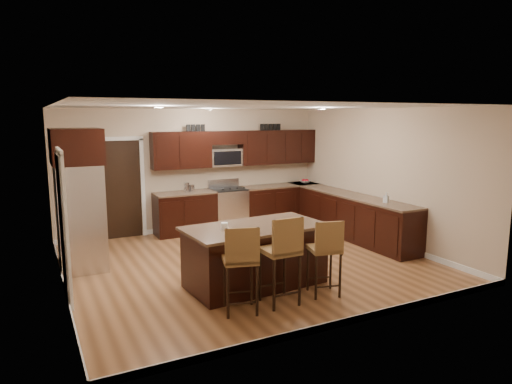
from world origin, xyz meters
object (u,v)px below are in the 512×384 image
stool_mid (283,250)px  refrigerator (79,198)px  island (255,257)px  range (228,208)px  stool_right (326,249)px  stool_left (241,259)px

stool_mid → refrigerator: bearing=127.6°
island → refrigerator: 3.11m
range → stool_right: bearing=-94.7°
island → stool_left: size_ratio=1.86×
stool_left → refrigerator: (-1.62, 2.84, 0.47)m
stool_mid → stool_right: bearing=0.1°
range → island: 3.60m
stool_left → stool_mid: size_ratio=0.95×
stool_mid → stool_right: size_ratio=1.11×
island → stool_right: (0.69, -0.84, 0.27)m
stool_mid → range: bearing=75.5°
island → stool_right: 1.12m
stool_right → stool_mid: bearing=-164.9°
island → stool_left: stool_left is taller
stool_mid → refrigerator: 3.65m
range → stool_right: 4.31m
stool_left → stool_mid: 0.61m
stool_left → stool_right: stool_left is taller
stool_left → stool_right: size_ratio=1.05×
island → range: bearing=68.9°
stool_mid → stool_right: 0.72m
range → stool_left: 4.61m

